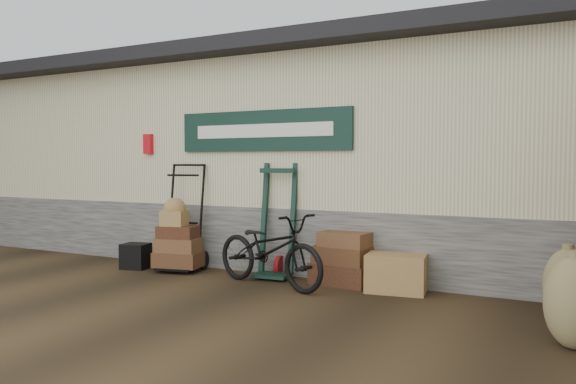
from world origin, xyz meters
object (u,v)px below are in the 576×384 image
Objects in this scene: green_barrow at (277,220)px; bicycle at (269,245)px; wicker_hamper at (396,273)px; black_trunk at (136,256)px; porter_trolley at (183,216)px; suitcase_stack at (343,257)px.

bicycle is at bearing -75.37° from green_barrow.
wicker_hamper is (1.66, -0.12, -0.53)m from green_barrow.
wicker_hamper is 1.89× the size of black_trunk.
porter_trolley is at bearing 92.40° from bicycle.
black_trunk is (-2.08, -0.41, -0.57)m from green_barrow.
suitcase_stack reaches higher than wicker_hamper.
suitcase_stack is 1.11× the size of wicker_hamper.
wicker_hamper is at bearing -8.44° from green_barrow.
bicycle is (1.62, -0.39, -0.26)m from porter_trolley.
black_trunk is 2.29m from bicycle.
bicycle is at bearing -25.20° from porter_trolley.
green_barrow is 1.74m from wicker_hamper.
green_barrow reaches higher than suitcase_stack.
porter_trolley is 0.88× the size of bicycle.
green_barrow is 4.20× the size of black_trunk.
black_trunk is (-3.02, -0.41, -0.15)m from suitcase_stack.
porter_trolley is at bearing 22.40° from black_trunk.
porter_trolley is 2.41m from suitcase_stack.
bicycle is at bearing -164.20° from wicker_hamper.
wicker_hamper is (0.72, -0.12, -0.11)m from suitcase_stack.
green_barrow is at bearing 34.98° from bicycle.
bicycle reaches higher than suitcase_stack.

